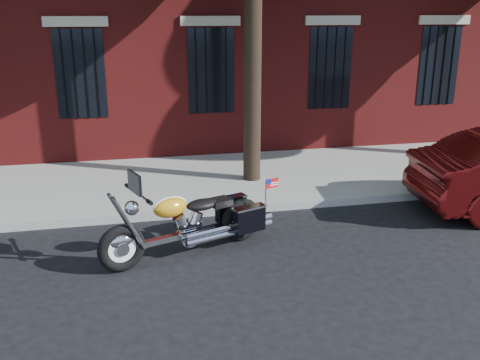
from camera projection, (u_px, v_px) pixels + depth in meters
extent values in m
plane|color=black|center=(263.00, 242.00, 8.67)|extent=(120.00, 120.00, 0.00)
cube|color=gray|center=(244.00, 208.00, 9.93)|extent=(40.00, 0.16, 0.15)
cube|color=gray|center=(226.00, 178.00, 11.68)|extent=(40.00, 3.60, 0.15)
cube|color=black|center=(211.00, 71.00, 12.75)|extent=(1.10, 0.14, 2.00)
cube|color=#B2A893|center=(210.00, 21.00, 12.38)|extent=(1.40, 0.20, 0.22)
cylinder|color=black|center=(211.00, 71.00, 12.68)|extent=(0.04, 0.04, 2.00)
cylinder|color=black|center=(252.00, 67.00, 10.70)|extent=(0.36, 0.36, 5.00)
torus|color=black|center=(122.00, 248.00, 7.60)|extent=(0.72, 0.39, 0.71)
torus|color=black|center=(242.00, 220.00, 8.62)|extent=(0.72, 0.39, 0.71)
cylinder|color=white|center=(122.00, 248.00, 7.60)|extent=(0.52, 0.24, 0.53)
cylinder|color=white|center=(242.00, 220.00, 8.62)|extent=(0.52, 0.24, 0.53)
ellipsoid|color=white|center=(121.00, 241.00, 7.57)|extent=(0.40, 0.26, 0.20)
ellipsoid|color=#FFAC1C|center=(242.00, 212.00, 8.58)|extent=(0.40, 0.27, 0.20)
cube|color=white|center=(185.00, 234.00, 8.12)|extent=(1.54, 0.65, 0.09)
cylinder|color=white|center=(189.00, 235.00, 8.15)|extent=(0.39, 0.30, 0.34)
cylinder|color=white|center=(225.00, 231.00, 8.26)|extent=(1.28, 0.55, 0.10)
ellipsoid|color=#FFAC1C|center=(170.00, 207.00, 7.85)|extent=(0.60, 0.47, 0.30)
ellipsoid|color=black|center=(202.00, 205.00, 8.14)|extent=(0.59, 0.46, 0.16)
cube|color=black|center=(231.00, 208.00, 8.79)|extent=(0.54, 0.33, 0.40)
cube|color=black|center=(249.00, 219.00, 8.35)|extent=(0.54, 0.33, 0.40)
cylinder|color=white|center=(138.00, 194.00, 7.52)|extent=(0.32, 0.79, 0.04)
sphere|color=white|center=(132.00, 208.00, 7.52)|extent=(0.27, 0.27, 0.21)
cube|color=black|center=(135.00, 183.00, 7.44)|extent=(0.19, 0.41, 0.30)
cube|color=red|center=(272.00, 183.00, 8.35)|extent=(0.23, 0.10, 0.15)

